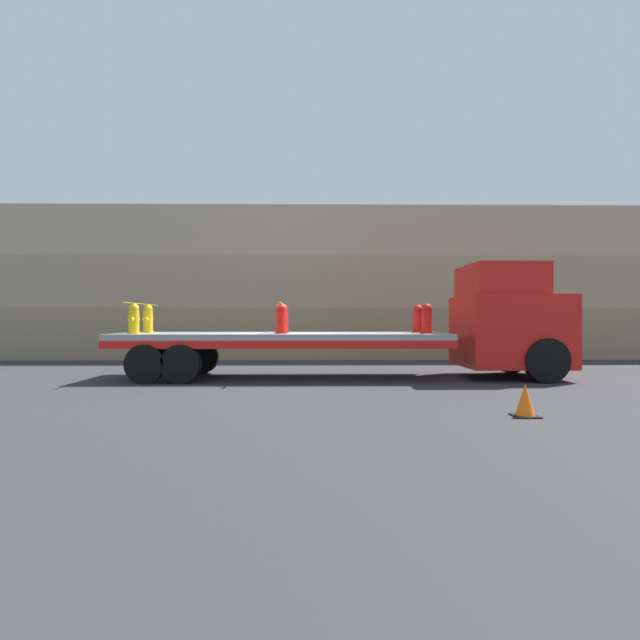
% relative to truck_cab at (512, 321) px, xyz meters
% --- Properties ---
extents(ground_plane, '(120.00, 120.00, 0.00)m').
position_rel_truck_cab_xyz_m(ground_plane, '(-6.18, 0.00, -1.52)').
color(ground_plane, '#2D2D30').
extents(rock_cliff, '(60.00, 3.30, 6.05)m').
position_rel_truck_cab_xyz_m(rock_cliff, '(-6.18, 7.41, 1.50)').
color(rock_cliff, gray).
rests_on(rock_cliff, ground_plane).
extents(truck_cab, '(2.63, 2.57, 3.02)m').
position_rel_truck_cab_xyz_m(truck_cab, '(0.00, 0.00, 0.00)').
color(truck_cab, red).
rests_on(truck_cab, ground_plane).
extents(flatbed_trailer, '(8.71, 2.56, 1.20)m').
position_rel_truck_cab_xyz_m(flatbed_trailer, '(-6.86, 0.00, -0.56)').
color(flatbed_trailer, gray).
rests_on(flatbed_trailer, ground_plane).
extents(fire_hydrant_yellow_near_0, '(0.33, 0.54, 0.77)m').
position_rel_truck_cab_xyz_m(fire_hydrant_yellow_near_0, '(-9.94, -0.54, 0.05)').
color(fire_hydrant_yellow_near_0, gold).
rests_on(fire_hydrant_yellow_near_0, flatbed_trailer).
extents(fire_hydrant_yellow_far_0, '(0.33, 0.54, 0.77)m').
position_rel_truck_cab_xyz_m(fire_hydrant_yellow_far_0, '(-9.94, 0.54, 0.05)').
color(fire_hydrant_yellow_far_0, gold).
rests_on(fire_hydrant_yellow_far_0, flatbed_trailer).
extents(fire_hydrant_red_near_1, '(0.33, 0.54, 0.77)m').
position_rel_truck_cab_xyz_m(fire_hydrant_red_near_1, '(-6.18, -0.54, 0.05)').
color(fire_hydrant_red_near_1, red).
rests_on(fire_hydrant_red_near_1, flatbed_trailer).
extents(fire_hydrant_red_far_1, '(0.33, 0.54, 0.77)m').
position_rel_truck_cab_xyz_m(fire_hydrant_red_far_1, '(-6.18, 0.54, 0.05)').
color(fire_hydrant_red_far_1, red).
rests_on(fire_hydrant_red_far_1, flatbed_trailer).
extents(fire_hydrant_red_near_2, '(0.33, 0.54, 0.77)m').
position_rel_truck_cab_xyz_m(fire_hydrant_red_near_2, '(-2.43, -0.54, 0.05)').
color(fire_hydrant_red_near_2, red).
rests_on(fire_hydrant_red_near_2, flatbed_trailer).
extents(fire_hydrant_red_far_2, '(0.33, 0.54, 0.77)m').
position_rel_truck_cab_xyz_m(fire_hydrant_red_far_2, '(-2.43, 0.54, 0.05)').
color(fire_hydrant_red_far_2, red).
rests_on(fire_hydrant_red_far_2, flatbed_trailer).
extents(cargo_strap_rear, '(0.05, 2.65, 0.01)m').
position_rel_truck_cab_xyz_m(cargo_strap_rear, '(-9.94, 0.00, 0.46)').
color(cargo_strap_rear, yellow).
rests_on(cargo_strap_rear, fire_hydrant_yellow_near_0).
extents(cargo_strap_middle, '(0.05, 2.65, 0.01)m').
position_rel_truck_cab_xyz_m(cargo_strap_middle, '(-6.18, 0.00, 0.46)').
color(cargo_strap_middle, yellow).
rests_on(cargo_strap_middle, fire_hydrant_red_near_1).
extents(traffic_cone, '(0.40, 0.40, 0.53)m').
position_rel_truck_cab_xyz_m(traffic_cone, '(-1.93, -5.37, -1.26)').
color(traffic_cone, black).
rests_on(traffic_cone, ground_plane).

